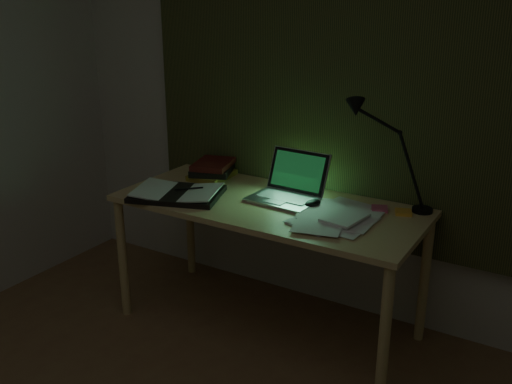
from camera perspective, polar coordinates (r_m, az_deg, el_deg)
wall_back at (r=3.11m, az=7.71°, el=9.90°), size 3.50×0.00×2.50m
curtain at (r=3.05m, az=7.57°, el=13.52°), size 2.20×0.06×2.00m
desk at (r=3.08m, az=1.17°, el=-7.43°), size 1.59×0.70×0.73m
laptop at (r=2.91m, az=2.68°, el=1.32°), size 0.36×0.40×0.25m
open_textbook at (r=3.05m, az=-7.88°, el=-0.08°), size 0.54×0.46×0.04m
book_stack at (r=3.33m, az=-4.42°, el=2.29°), size 0.27×0.30×0.11m
loose_papers at (r=2.76m, az=8.02°, el=-2.35°), size 0.39×0.41×0.02m
mouse at (r=2.89m, az=5.70°, el=-1.12°), size 0.08×0.11×0.04m
sticky_yellow at (r=2.87m, az=14.53°, el=-1.97°), size 0.10×0.10×0.02m
sticky_pink at (r=2.89m, az=12.26°, el=-1.64°), size 0.10×0.10×0.02m
desk_lamp at (r=2.84m, az=16.77°, el=3.17°), size 0.36×0.28×0.54m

